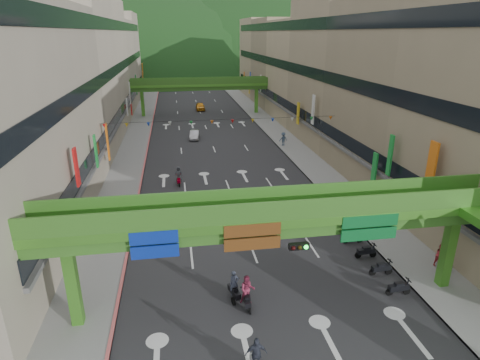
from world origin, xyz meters
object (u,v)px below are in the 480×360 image
object	(u,v)px
car_silver	(194,135)
pedestrian_red	(440,257)
overpass_near	(295,229)
scooter_rider_near	(234,287)
scooter_rider_mid	(247,292)
car_yellow	(200,107)

from	to	relation	value
car_silver	pedestrian_red	distance (m)	40.98
overpass_near	pedestrian_red	xyz separation A→B (m)	(11.27, 2.62, -4.41)
scooter_rider_near	overpass_near	bearing A→B (deg)	-24.76
car_silver	overpass_near	bearing A→B (deg)	-79.10
overpass_near	car_silver	size ratio (longest dim) A/B	7.35
scooter_rider_near	pedestrian_red	size ratio (longest dim) A/B	1.22
car_silver	pedestrian_red	bearing A→B (deg)	-62.89
scooter_rider_near	scooter_rider_mid	distance (m)	1.13
car_yellow	pedestrian_red	size ratio (longest dim) A/B	2.80
pedestrian_red	scooter_rider_near	bearing A→B (deg)	178.19
scooter_rider_mid	car_yellow	world-z (taller)	scooter_rider_mid
overpass_near	scooter_rider_mid	world-z (taller)	overpass_near
car_silver	car_yellow	distance (m)	23.90
car_yellow	pedestrian_red	bearing A→B (deg)	-78.39
overpass_near	car_silver	distance (m)	41.32
scooter_rider_near	scooter_rider_mid	xyz separation A→B (m)	(0.63, -0.91, 0.22)
scooter_rider_mid	overpass_near	bearing A→B (deg)	-11.99
overpass_near	pedestrian_red	distance (m)	12.38
pedestrian_red	scooter_rider_mid	bearing A→B (deg)	-177.86
car_yellow	pedestrian_red	distance (m)	63.22
overpass_near	car_silver	world-z (taller)	overpass_near
scooter_rider_near	car_silver	xyz separation A→B (m)	(-0.14, 39.49, -0.26)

